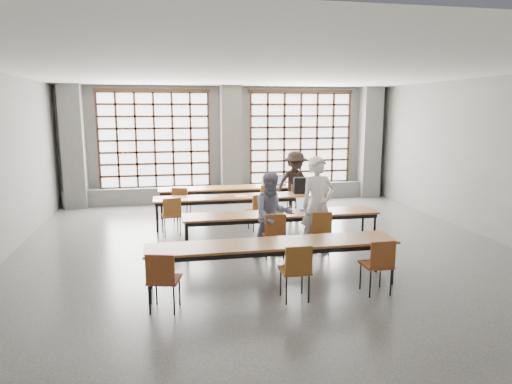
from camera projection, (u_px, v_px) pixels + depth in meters
floor at (269, 253)px, 9.05m from camera, size 11.00×11.00×0.00m
ceiling at (269, 71)px, 8.42m from camera, size 11.00×11.00×0.00m
wall_back at (229, 144)px, 14.04m from camera, size 10.00×0.00×10.00m
wall_front at (431, 252)px, 3.43m from camera, size 10.00×0.00×10.00m
wall_right at (498, 160)px, 9.69m from camera, size 0.00×11.00×11.00m
column_left at (74, 147)px, 12.91m from camera, size 0.60×0.55×3.50m
column_mid at (231, 145)px, 13.77m from camera, size 0.60×0.55×3.50m
column_right at (370, 143)px, 14.63m from camera, size 0.60×0.55×3.50m
window_left at (155, 140)px, 13.51m from camera, size 3.32×0.12×3.00m
window_right at (300, 138)px, 14.37m from camera, size 3.32×0.12×3.00m
sill_ledge at (231, 193)px, 14.12m from camera, size 9.80×0.35×0.50m
desk_row_a at (233, 189)px, 12.37m from camera, size 4.00×0.70×0.73m
desk_row_b at (237, 199)px, 11.09m from camera, size 4.00×0.70×0.73m
desk_row_c at (281, 216)px, 9.28m from camera, size 4.00×0.70×0.73m
desk_row_d at (273, 247)px, 7.22m from camera, size 4.00×0.70×0.73m
chair_back_left at (181, 200)px, 11.52m from camera, size 0.53×0.53×0.88m
chair_back_mid at (267, 197)px, 11.94m from camera, size 0.44×0.45×0.88m
chair_back_right at (297, 196)px, 12.09m from camera, size 0.46×0.46×0.88m
chair_mid_left at (172, 212)px, 10.20m from camera, size 0.48×0.48×0.88m
chair_mid_centre at (259, 208)px, 10.58m from camera, size 0.48×0.49×0.88m
chair_mid_right at (316, 206)px, 10.85m from camera, size 0.46×0.47×0.88m
chair_front_left at (274, 231)px, 8.64m from camera, size 0.42×0.43×0.88m
chair_front_right at (319, 228)px, 8.81m from camera, size 0.44×0.44×0.88m
chair_near_left at (163, 276)px, 6.31m from camera, size 0.51×0.52×0.88m
chair_near_mid at (296, 267)px, 6.67m from camera, size 0.42×0.43×0.88m
chair_near_right at (379, 261)px, 6.92m from camera, size 0.43×0.43×0.88m
student_male at (318, 206)px, 8.86m from camera, size 0.76×0.55×1.92m
student_female at (273, 215)px, 8.72m from camera, size 0.83×0.67×1.64m
student_back at (295, 183)px, 12.16m from camera, size 1.21×0.83×1.72m
laptop_front at (306, 208)px, 9.47m from camera, size 0.37×0.32×0.26m
laptop_back at (280, 183)px, 12.71m from camera, size 0.36×0.31×0.26m
mouse at (326, 210)px, 9.43m from camera, size 0.11×0.09×0.04m
green_box at (278, 210)px, 9.33m from camera, size 0.26×0.15×0.09m
phone at (291, 213)px, 9.21m from camera, size 0.13×0.07×0.01m
paper_sheet_a at (212, 196)px, 11.01m from camera, size 0.34×0.27×0.00m
paper_sheet_c at (241, 196)px, 11.09m from camera, size 0.32×0.25×0.00m
backpack at (300, 185)px, 11.39m from camera, size 0.34×0.23×0.40m
plastic_bag at (265, 180)px, 12.55m from camera, size 0.28×0.23×0.29m
red_pouch at (164, 276)px, 6.39m from camera, size 0.21×0.12×0.06m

